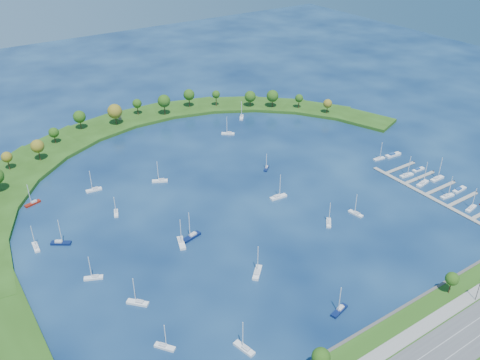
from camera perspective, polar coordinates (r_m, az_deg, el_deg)
ground at (r=259.50m, az=-0.30°, el=-1.53°), size 700.00×700.00×0.00m
south_shoreline at (r=192.00m, az=21.54°, el=-17.23°), size 420.00×43.10×11.60m
breakwater at (r=279.65m, az=-13.86°, el=0.24°), size 286.74×247.64×2.00m
breakwater_trees at (r=316.48m, az=-12.01°, el=6.01°), size 234.56×93.00×14.19m
harbor_tower at (r=347.52m, az=-13.25°, el=6.91°), size 2.60×2.60×4.18m
dock_system at (r=276.87m, az=21.96°, el=-1.67°), size 24.28×82.00×1.60m
moored_boat_0 at (r=228.61m, az=-5.43°, el=-6.25°), size 9.80×4.84×13.87m
moored_boat_1 at (r=208.68m, az=1.93°, el=-10.21°), size 8.17×7.96×13.10m
moored_boat_2 at (r=182.92m, az=-8.41°, el=-17.85°), size 6.03×7.12×10.80m
moored_boat_3 at (r=322.43m, az=-1.34°, el=5.26°), size 7.79×6.84×11.96m
moored_boat_4 at (r=237.31m, az=-19.37°, el=-6.57°), size 8.50×6.92×12.72m
moored_boat_5 at (r=238.58m, az=-21.82°, el=-6.90°), size 2.67×7.74×11.17m
moored_boat_6 at (r=272.70m, az=-8.92°, el=-0.03°), size 8.26×5.79×11.95m
moored_boat_7 at (r=214.37m, az=-16.01°, el=-10.36°), size 7.68×5.00×11.00m
moored_boat_8 at (r=196.32m, az=11.02°, el=-14.02°), size 8.52×4.25×12.07m
moored_boat_9 at (r=346.30m, az=0.17°, el=7.07°), size 6.72×7.86×11.95m
moored_boat_10 at (r=199.50m, az=-11.33°, el=-13.20°), size 7.31×7.67×12.18m
moored_boat_11 at (r=180.61m, az=0.49°, el=-18.20°), size 4.09×8.61×12.20m
moored_boat_12 at (r=225.50m, az=-6.57°, el=-6.91°), size 5.36×9.50×13.47m
moored_boat_13 at (r=270.36m, az=-22.12°, el=-2.37°), size 8.16×4.26×11.55m
moored_boat_14 at (r=250.42m, az=-13.66°, el=-3.54°), size 4.13×6.91×9.82m
moored_boat_15 at (r=256.12m, az=4.28°, el=-1.84°), size 9.10×3.26×13.11m
moored_boat_16 at (r=249.10m, az=12.79°, el=-3.61°), size 3.26×7.73×11.01m
moored_boat_17 at (r=271.98m, az=-15.99°, el=-1.00°), size 8.23×3.21×11.79m
moored_boat_18 at (r=240.14m, az=9.86°, el=-4.66°), size 6.55×6.98×11.00m
moored_boat_19 at (r=282.02m, az=2.96°, el=1.38°), size 6.16×5.72×9.67m
docked_boat_2 at (r=270.77m, az=24.36°, el=-2.84°), size 8.11×3.48×11.54m
docked_boat_4 at (r=276.49m, az=22.11°, el=-1.62°), size 8.12×3.02×11.67m
docked_boat_5 at (r=284.73m, az=23.26°, el=-0.99°), size 9.14×3.01×1.84m
docked_boat_6 at (r=283.51m, az=19.69°, el=-0.31°), size 9.07×3.82×12.92m
docked_boat_7 at (r=290.82m, az=21.12°, el=0.19°), size 8.83×2.55×12.95m
docked_boat_8 at (r=288.84m, az=18.08°, el=0.56°), size 8.35×3.22×11.97m
docked_boat_9 at (r=296.94m, az=19.26°, el=1.11°), size 8.00×2.47×1.62m
docked_boat_10 at (r=302.34m, az=15.25°, el=2.37°), size 7.37×2.93×10.54m
docked_boat_11 at (r=308.56m, az=16.68°, el=2.70°), size 10.27×3.59×2.06m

